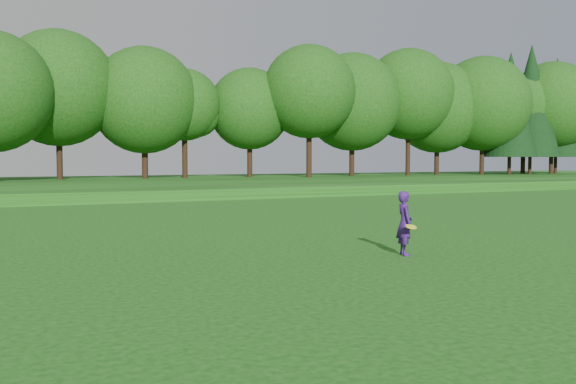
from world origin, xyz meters
name	(u,v)px	position (x,y,z in m)	size (l,w,h in m)	color
ground	(329,253)	(0.00, 0.00, 0.00)	(140.00, 140.00, 0.00)	#13450D
berm	(86,186)	(0.00, 34.00, 0.30)	(130.00, 30.00, 0.60)	#13450D
walking_path	(132,202)	(0.00, 20.00, 0.02)	(130.00, 1.60, 0.04)	gray
treeline	(75,81)	(0.00, 38.00, 8.10)	(104.00, 7.00, 15.00)	#103F0E
woman	(405,223)	(1.41, -1.04, 0.74)	(0.52, 0.86, 1.49)	#3C176B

